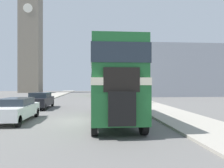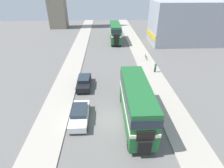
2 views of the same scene
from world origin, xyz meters
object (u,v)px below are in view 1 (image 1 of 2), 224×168
car_parked_near (15,109)px  car_parked_mid (40,100)px  pedestrian_walking (148,95)px  double_decker_bus (112,78)px  bicycle_on_pavement (136,97)px  bus_distant (97,82)px  church_tower (31,21)px

car_parked_near → car_parked_mid: 7.13m
pedestrian_walking → double_decker_bus: bearing=-114.2°
double_decker_bus → bicycle_on_pavement: 18.30m
double_decker_bus → bus_distant: 29.92m
car_parked_near → church_tower: 51.89m
pedestrian_walking → bus_distant: bearing=106.7°
pedestrian_walking → car_parked_mid: bearing=-160.5°
bus_distant → bicycle_on_pavement: bearing=-67.0°
bus_distant → car_parked_near: 30.05m
double_decker_bus → bus_distant: double_decker_bus is taller
pedestrian_walking → church_tower: bearing=123.0°
double_decker_bus → car_parked_mid: (-6.10, 7.59, -1.86)m
car_parked_mid → bicycle_on_pavement: car_parked_mid is taller
bus_distant → car_parked_near: bearing=-100.8°
bicycle_on_pavement → double_decker_bus: bearing=-106.0°
bus_distant → bicycle_on_pavement: 13.68m
car_parked_near → car_parked_mid: size_ratio=1.01×
car_parked_mid → church_tower: 45.49m
double_decker_bus → car_parked_near: 6.22m
car_parked_mid → church_tower: size_ratio=0.12×
double_decker_bus → pedestrian_walking: 12.81m
pedestrian_walking → church_tower: 46.42m
bicycle_on_pavement → car_parked_mid: bearing=-138.3°
pedestrian_walking → church_tower: (-23.17, 35.74, 18.44)m
car_parked_near → bicycle_on_pavement: bearing=57.4°
car_parked_mid → pedestrian_walking: (11.30, 4.00, 0.24)m
double_decker_bus → church_tower: (-17.97, 47.33, 16.82)m
double_decker_bus → bus_distant: bearing=90.6°
bicycle_on_pavement → church_tower: bearing=127.6°
double_decker_bus → car_parked_mid: size_ratio=2.05×
car_parked_near → bicycle_on_pavement: (10.90, 17.02, -0.26)m
car_parked_near → car_parked_mid: bearing=91.6°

